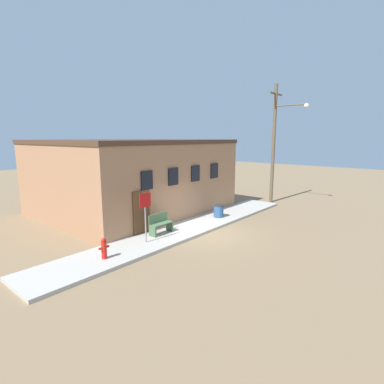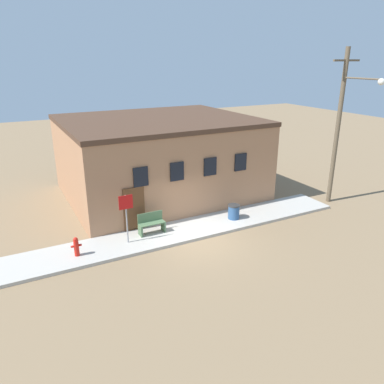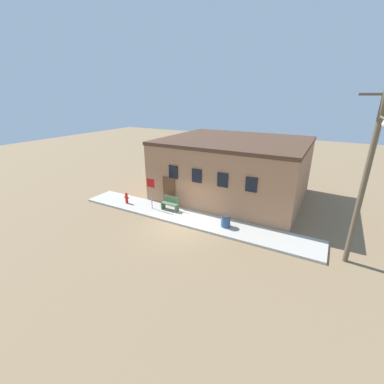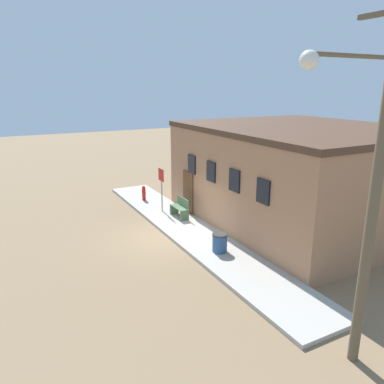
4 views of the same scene
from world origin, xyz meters
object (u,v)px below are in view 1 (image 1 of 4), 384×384
stop_sign (145,209)px  utility_pole (276,140)px  fire_hydrant (104,248)px  bench (160,224)px  trash_bin (219,211)px

stop_sign → utility_pole: 12.18m
fire_hydrant → bench: bearing=9.0°
stop_sign → utility_pole: utility_pole is taller
trash_bin → fire_hydrant: bearing=-178.8°
trash_bin → utility_pole: utility_pole is taller
fire_hydrant → stop_sign: (2.20, 0.14, 1.10)m
fire_hydrant → utility_pole: 14.59m
stop_sign → trash_bin: stop_sign is taller
utility_pole → fire_hydrant: bearing=179.1°
fire_hydrant → trash_bin: (7.71, 0.16, -0.04)m
bench → trash_bin: 4.26m
trash_bin → utility_pole: bearing=-3.4°
fire_hydrant → trash_bin: fire_hydrant is taller
stop_sign → utility_pole: (11.84, -0.36, 2.82)m
stop_sign → trash_bin: 5.62m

